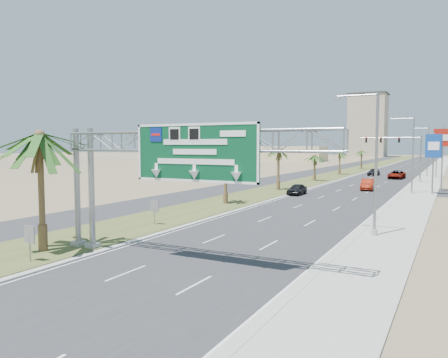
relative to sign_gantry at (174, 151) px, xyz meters
name	(u,v)px	position (x,y,z in m)	size (l,w,h in m)	color
ground	(35,336)	(1.06, -9.93, -6.06)	(600.00, 600.00, 0.00)	#8C7A59
road	(399,170)	(1.06, 100.07, -6.05)	(12.00, 300.00, 0.02)	#28282B
sidewalk_right	(436,171)	(9.56, 100.07, -6.01)	(4.00, 300.00, 0.10)	#9E9B93
median_grass	(359,169)	(-8.94, 100.07, -6.00)	(7.00, 300.00, 0.12)	#3D4E22
opposing_road	(333,169)	(-15.94, 100.07, -6.05)	(8.00, 300.00, 0.02)	#28282B
sign_gantry	(174,151)	(0.00, 0.00, 0.00)	(16.75, 1.24, 7.50)	gray
palm_near	(40,136)	(-8.14, -1.93, 0.87)	(5.70, 5.70, 8.35)	brown
palm_row_b	(226,159)	(-8.44, 22.07, -1.16)	(3.99, 3.99, 5.95)	brown
palm_row_c	(279,150)	(-8.44, 38.07, -0.39)	(3.99, 3.99, 6.75)	brown
palm_row_d	(315,156)	(-8.44, 56.07, -1.64)	(3.99, 3.99, 5.45)	brown
palm_row_e	(340,151)	(-8.44, 75.07, -0.97)	(3.99, 3.99, 6.15)	brown
palm_row_f	(362,152)	(-8.44, 100.07, -1.35)	(3.99, 3.99, 5.75)	brown
streetlight_near	(373,170)	(8.36, 12.07, -1.36)	(3.27, 0.44, 10.00)	gray
streetlight_mid	(411,158)	(8.36, 42.07, -1.36)	(3.27, 0.44, 10.00)	gray
streetlight_far	(427,154)	(8.36, 78.07, -1.36)	(3.27, 0.44, 10.00)	gray
signal_mast	(408,154)	(6.23, 62.05, -1.21)	(10.28, 0.71, 8.00)	gray
median_signback_a	(30,237)	(-6.74, -3.93, -4.61)	(0.75, 0.08, 2.08)	gray
median_signback_b	(154,208)	(-7.44, 8.07, -4.61)	(0.75, 0.08, 2.08)	gray
tower_distant	(368,126)	(-30.94, 240.07, 11.44)	(20.00, 16.00, 35.00)	tan
building_distant_left	(294,154)	(-43.94, 150.07, -3.06)	(24.00, 14.00, 6.00)	#C5B185
car_left_lane	(297,189)	(-4.44, 34.29, -5.34)	(1.69, 4.20, 1.43)	black
car_mid_lane	(368,185)	(2.56, 44.76, -5.26)	(1.70, 4.86, 1.60)	maroon
car_right_lane	(397,175)	(3.77, 68.99, -5.27)	(2.60, 5.64, 1.57)	gray
car_far	(374,172)	(-1.50, 75.97, -5.36)	(1.97, 4.84, 1.40)	black
pole_sign_red_near	(443,141)	(11.89, 47.21, 0.86)	(2.40, 0.88, 8.82)	gray
pole_sign_blue	(434,149)	(10.97, 42.28, -0.10)	(1.99, 0.90, 7.99)	gray
pole_sign_red_far	(437,143)	(10.31, 75.03, 0.68)	(2.18, 0.98, 8.53)	gray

